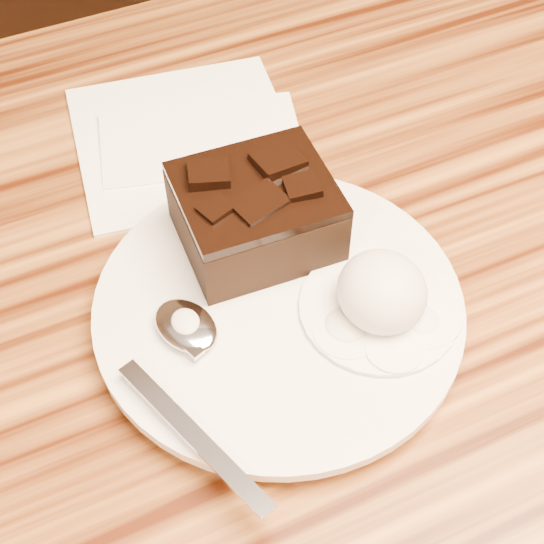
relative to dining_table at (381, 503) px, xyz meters
name	(u,v)px	position (x,y,z in m)	size (l,w,h in m)	color
dining_table	(381,503)	(0.00, 0.00, 0.00)	(1.20, 0.80, 0.75)	black
plate	(278,312)	(-0.11, 0.02, 0.38)	(0.24, 0.24, 0.02)	silver
brownie	(256,217)	(-0.10, 0.07, 0.42)	(0.10, 0.09, 0.05)	black
ice_cream_scoop	(382,292)	(-0.06, -0.02, 0.41)	(0.06, 0.06, 0.05)	silver
melt_puddle	(379,309)	(-0.06, -0.02, 0.40)	(0.10, 0.10, 0.00)	white
spoon	(186,327)	(-0.17, 0.02, 0.40)	(0.03, 0.19, 0.01)	silver
napkin	(185,137)	(-0.11, 0.21, 0.38)	(0.17, 0.17, 0.01)	white
crumb_a	(397,349)	(-0.06, -0.05, 0.40)	(0.01, 0.01, 0.00)	black
crumb_b	(356,345)	(-0.08, -0.03, 0.40)	(0.01, 0.01, 0.00)	black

